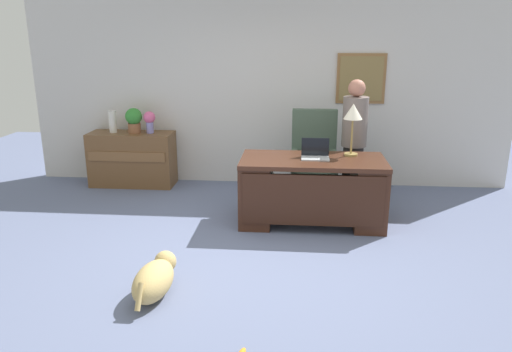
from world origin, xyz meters
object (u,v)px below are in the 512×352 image
Objects in this scene: person_standing at (354,142)px; desk_lamp at (353,115)px; credenza at (133,159)px; dog_lying at (155,279)px; laptop at (315,153)px; potted_plant at (134,119)px; armchair at (314,162)px; desk at (312,189)px; vase_with_flowers at (149,120)px; vase_empty at (113,122)px.

desk_lamp is at bearing -99.50° from person_standing.
credenza is 3.36m from dog_lying.
laptop is 2.87m from potted_plant.
potted_plant is at bearing 170.62° from armchair.
person_standing is 5.09× the size of laptop.
desk_lamp is at bearing 26.73° from desk.
desk is 2.92m from credenza.
credenza is 3.82× the size of laptop.
potted_plant is (-2.55, 1.32, 0.56)m from desk.
vase_empty is at bearing 180.00° from vase_with_flowers.
desk is 1.37× the size of credenza.
person_standing is at bearing 54.41° from desk.
potted_plant reaches higher than credenza.
armchair is 2.44m from vase_with_flowers.
armchair is at bearing -10.28° from vase_with_flowers.
vase_empty is at bearing 155.24° from desk.
credenza is 0.75× the size of person_standing.
laptop is at bearing -159.16° from desk_lamp.
armchair is 0.74× the size of person_standing.
laptop is at bearing -25.49° from credenza.
dog_lying is 3.44m from potted_plant.
credenza is 3.88× the size of vase_with_flowers.
vase_empty is at bearing 180.00° from potted_plant.
dog_lying is (-1.37, -1.80, -0.27)m from desk.
laptop is 0.52× the size of desk_lamp.
vase_with_flowers is at bearing 168.75° from person_standing.
credenza is 3.23m from person_standing.
vase_with_flowers is 0.88× the size of potted_plant.
dog_lying is 2.41× the size of vase_empty.
credenza is 3.37m from desk_lamp.
armchair reaches higher than laptop.
laptop is 0.89× the size of potted_plant.
person_standing reaches higher than potted_plant.
vase_empty is 0.87× the size of potted_plant.
credenza is at bearing 153.15° from desk.
armchair is at bearing 164.24° from person_standing.
laptop is at bearing 69.03° from desk.
armchair is at bearing 62.30° from dog_lying.
person_standing is 3.45m from vase_empty.
vase_with_flowers is 0.55m from vase_empty.
vase_with_flowers reaches higher than dog_lying.
desk is 5.31× the size of vase_empty.
credenza is 1.61× the size of dog_lying.
vase_with_flowers and vase_empty have the same top height.
dog_lying is at bearing -127.36° from desk.
potted_plant is (-2.57, 1.26, 0.15)m from laptop.
vase_empty reaches higher than laptop.
credenza is 1.01× the size of armchair.
vase_with_flowers is 0.23m from potted_plant.
laptop is (-0.51, -0.69, 0.00)m from person_standing.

